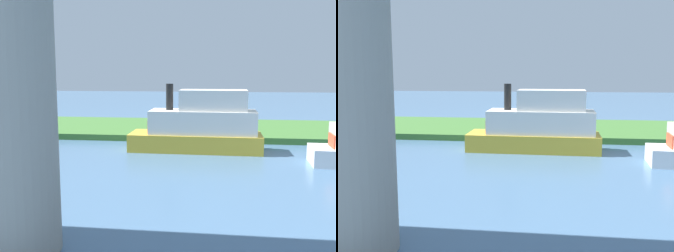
% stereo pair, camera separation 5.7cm
% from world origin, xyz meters
% --- Properties ---
extents(ground_plane, '(160.00, 160.00, 0.00)m').
position_xyz_m(ground_plane, '(0.00, 0.00, 0.00)').
color(ground_plane, '#4C7093').
extents(grassy_bank, '(80.00, 12.00, 0.50)m').
position_xyz_m(grassy_bank, '(0.00, -6.00, 0.25)').
color(grassy_bank, '#427533').
rests_on(grassy_bank, ground).
extents(bridge_pylon, '(2.43, 2.43, 9.80)m').
position_xyz_m(bridge_pylon, '(3.62, 19.57, 4.90)').
color(bridge_pylon, '#9E998E').
rests_on(bridge_pylon, ground).
extents(person_on_bank, '(0.49, 0.49, 1.39)m').
position_xyz_m(person_on_bank, '(-1.43, -3.27, 1.20)').
color(person_on_bank, '#2D334C').
rests_on(person_on_bank, grassy_bank).
extents(mooring_post, '(0.20, 0.20, 1.04)m').
position_xyz_m(mooring_post, '(1.81, -1.73, 1.02)').
color(mooring_post, brown).
rests_on(mooring_post, grassy_bank).
extents(riverboat_paddlewheel, '(9.29, 3.20, 4.73)m').
position_xyz_m(riverboat_paddlewheel, '(-1.13, 2.99, 1.75)').
color(riverboat_paddlewheel, gold).
rests_on(riverboat_paddlewheel, ground).
extents(motorboat_white, '(4.48, 2.77, 1.41)m').
position_xyz_m(motorboat_white, '(12.61, 2.41, 0.50)').
color(motorboat_white, '#1E232D').
rests_on(motorboat_white, ground).
extents(marker_buoy, '(0.50, 0.50, 0.50)m').
position_xyz_m(marker_buoy, '(4.59, 15.77, 0.25)').
color(marker_buoy, orange).
rests_on(marker_buoy, ground).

